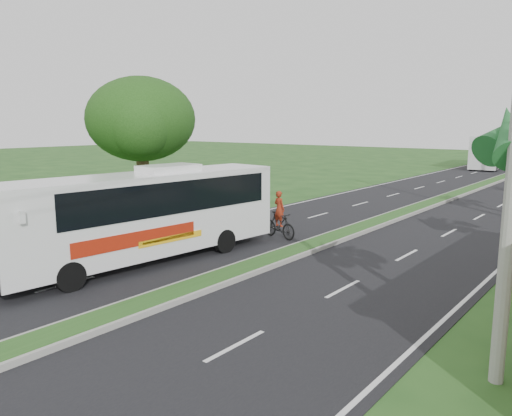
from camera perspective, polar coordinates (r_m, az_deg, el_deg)
The scene contains 8 objects.
ground at distance 14.08m, azimuth -13.44°, elevation -11.35°, with size 180.00×180.00×0.00m, color #20461A.
road_asphalt at distance 30.30m, azimuth 17.74°, elevation -0.23°, with size 14.00×160.00×0.02m, color black.
median_strip at distance 30.28m, azimuth 17.75°, elevation -0.05°, with size 1.20×160.00×0.18m.
lane_edge_left at distance 33.21m, azimuth 6.90°, elevation 0.99°, with size 0.12×160.00×0.01m, color silver.
shade_tree at distance 28.87m, azimuth -13.11°, elevation 9.53°, with size 6.30×6.00×7.54m.
coach_bus_main at distance 18.20m, azimuth -12.39°, elevation -0.27°, with size 3.21×10.91×3.48m.
coach_bus_far at distance 62.71m, azimuth 25.40°, elevation 6.09°, with size 3.72×12.57×3.61m.
motorcyclist at distance 21.73m, azimuth 2.66°, elevation -1.60°, with size 1.98×0.90×2.10m.
Camera 1 is at (10.45, -8.00, 5.00)m, focal length 35.00 mm.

